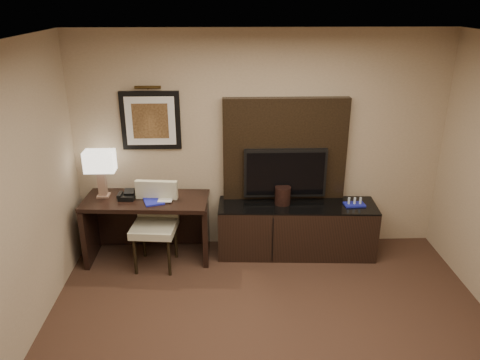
{
  "coord_description": "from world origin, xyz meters",
  "views": [
    {
      "loc": [
        -0.42,
        -2.94,
        3.04
      ],
      "look_at": [
        -0.27,
        1.8,
        1.15
      ],
      "focal_mm": 35.0,
      "sensor_mm": 36.0,
      "label": 1
    }
  ],
  "objects_px": {
    "tv": "(285,173)",
    "ice_bucket": "(283,195)",
    "minibar_tray": "(355,202)",
    "credenza": "(296,229)",
    "desk_chair": "(154,227)",
    "table_lamp": "(101,174)",
    "desk": "(148,228)",
    "desk_phone": "(127,195)"
  },
  "relations": [
    {
      "from": "tv",
      "to": "ice_bucket",
      "type": "distance_m",
      "value": 0.28
    },
    {
      "from": "minibar_tray",
      "to": "credenza",
      "type": "bearing_deg",
      "value": 176.49
    },
    {
      "from": "desk_chair",
      "to": "credenza",
      "type": "bearing_deg",
      "value": 14.22
    },
    {
      "from": "table_lamp",
      "to": "tv",
      "type": "bearing_deg",
      "value": 2.38
    },
    {
      "from": "tv",
      "to": "minibar_tray",
      "type": "relative_size",
      "value": 4.06
    },
    {
      "from": "tv",
      "to": "desk_chair",
      "type": "relative_size",
      "value": 0.97
    },
    {
      "from": "desk",
      "to": "desk_chair",
      "type": "height_order",
      "value": "desk_chair"
    },
    {
      "from": "minibar_tray",
      "to": "desk_chair",
      "type": "bearing_deg",
      "value": -174.87
    },
    {
      "from": "desk_chair",
      "to": "tv",
      "type": "bearing_deg",
      "value": 19.94
    },
    {
      "from": "desk",
      "to": "desk_phone",
      "type": "distance_m",
      "value": 0.49
    },
    {
      "from": "tv",
      "to": "table_lamp",
      "type": "relative_size",
      "value": 1.77
    },
    {
      "from": "desk",
      "to": "desk_chair",
      "type": "bearing_deg",
      "value": -58.02
    },
    {
      "from": "desk_phone",
      "to": "minibar_tray",
      "type": "bearing_deg",
      "value": 3.16
    },
    {
      "from": "credenza",
      "to": "desk_phone",
      "type": "xyz_separation_m",
      "value": [
        -2.04,
        -0.04,
        0.5
      ]
    },
    {
      "from": "table_lamp",
      "to": "desk_phone",
      "type": "distance_m",
      "value": 0.39
    },
    {
      "from": "desk_chair",
      "to": "table_lamp",
      "type": "xyz_separation_m",
      "value": [
        -0.63,
        0.31,
        0.55
      ]
    },
    {
      "from": "desk",
      "to": "table_lamp",
      "type": "height_order",
      "value": "table_lamp"
    },
    {
      "from": "table_lamp",
      "to": "ice_bucket",
      "type": "distance_m",
      "value": 2.18
    },
    {
      "from": "desk",
      "to": "credenza",
      "type": "distance_m",
      "value": 1.82
    },
    {
      "from": "desk_chair",
      "to": "minibar_tray",
      "type": "distance_m",
      "value": 2.41
    },
    {
      "from": "desk",
      "to": "desk_phone",
      "type": "xyz_separation_m",
      "value": [
        -0.22,
        0.01,
        0.44
      ]
    },
    {
      "from": "ice_bucket",
      "to": "desk_phone",
      "type": "bearing_deg",
      "value": -177.64
    },
    {
      "from": "desk",
      "to": "minibar_tray",
      "type": "distance_m",
      "value": 2.53
    },
    {
      "from": "desk",
      "to": "tv",
      "type": "relative_size",
      "value": 1.47
    },
    {
      "from": "tv",
      "to": "desk_chair",
      "type": "distance_m",
      "value": 1.69
    },
    {
      "from": "desk",
      "to": "desk_phone",
      "type": "relative_size",
      "value": 7.98
    },
    {
      "from": "desk_phone",
      "to": "minibar_tray",
      "type": "height_order",
      "value": "desk_phone"
    },
    {
      "from": "desk_chair",
      "to": "desk_phone",
      "type": "height_order",
      "value": "desk_chair"
    },
    {
      "from": "credenza",
      "to": "minibar_tray",
      "type": "height_order",
      "value": "minibar_tray"
    },
    {
      "from": "tv",
      "to": "desk_chair",
      "type": "height_order",
      "value": "tv"
    },
    {
      "from": "desk",
      "to": "desk_phone",
      "type": "height_order",
      "value": "desk_phone"
    },
    {
      "from": "desk",
      "to": "desk_chair",
      "type": "distance_m",
      "value": 0.27
    },
    {
      "from": "desk",
      "to": "credenza",
      "type": "xyz_separation_m",
      "value": [
        1.82,
        0.05,
        -0.06
      ]
    },
    {
      "from": "ice_bucket",
      "to": "minibar_tray",
      "type": "bearing_deg",
      "value": -4.93
    },
    {
      "from": "credenza",
      "to": "minibar_tray",
      "type": "relative_size",
      "value": 7.77
    },
    {
      "from": "table_lamp",
      "to": "minibar_tray",
      "type": "xyz_separation_m",
      "value": [
        3.02,
        -0.09,
        -0.36
      ]
    },
    {
      "from": "desk_chair",
      "to": "table_lamp",
      "type": "distance_m",
      "value": 0.89
    },
    {
      "from": "ice_bucket",
      "to": "minibar_tray",
      "type": "distance_m",
      "value": 0.87
    },
    {
      "from": "tv",
      "to": "table_lamp",
      "type": "xyz_separation_m",
      "value": [
        -2.19,
        -0.09,
        0.05
      ]
    },
    {
      "from": "desk",
      "to": "minibar_tray",
      "type": "xyz_separation_m",
      "value": [
        2.51,
        0.01,
        0.31
      ]
    },
    {
      "from": "tv",
      "to": "desk",
      "type": "bearing_deg",
      "value": -173.52
    },
    {
      "from": "table_lamp",
      "to": "desk_phone",
      "type": "relative_size",
      "value": 3.08
    }
  ]
}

